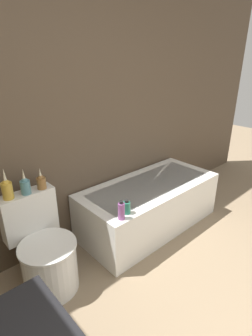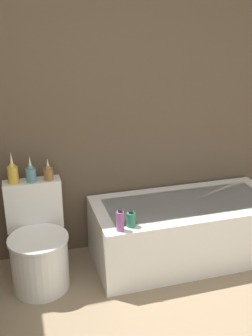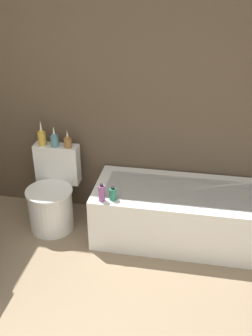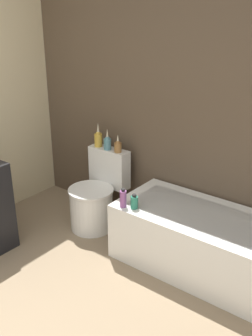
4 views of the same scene
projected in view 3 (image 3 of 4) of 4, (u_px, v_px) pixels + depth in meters
name	position (u px, v px, depth m)	size (l,w,h in m)	color
wall_back_tiled	(105.00, 86.00, 3.59)	(6.40, 0.06, 2.60)	brown
bathtub	(179.00, 214.00, 3.61)	(1.54, 0.70, 0.51)	white
toilet	(52.00, 198.00, 3.78)	(0.44, 0.57, 0.76)	white
vase_gold	(42.00, 137.00, 3.72)	(0.08, 0.08, 0.24)	gold
vase_silver	(54.00, 139.00, 3.70)	(0.08, 0.08, 0.21)	teal
vase_bronze	(68.00, 141.00, 3.68)	(0.07, 0.07, 0.18)	olive
shampoo_bottle_tall	(102.00, 193.00, 3.31)	(0.06, 0.06, 0.16)	#8C4C8C
shampoo_bottle_short	(113.00, 194.00, 3.34)	(0.06, 0.06, 0.13)	#267259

